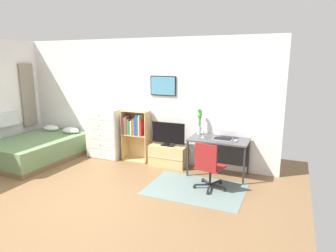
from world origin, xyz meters
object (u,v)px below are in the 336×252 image
office_chair (208,165)px  tv_stand (168,155)px  computer_mouse (236,141)px  bamboo_vase (200,121)px  desk (220,144)px  television (168,134)px  dresser (105,133)px  bookshelf (135,131)px  wine_glass (203,131)px  bed (38,149)px  laptop (224,135)px

office_chair → tv_stand: bearing=152.4°
computer_mouse → bamboo_vase: bearing=161.5°
computer_mouse → desk: bearing=157.7°
desk → television: bearing=179.6°
dresser → tv_stand: bearing=0.5°
desk → computer_mouse: (0.34, -0.14, 0.15)m
tv_stand → bamboo_vase: 1.03m
bookshelf → wine_glass: bearing=-6.6°
desk → wine_glass: (-0.32, -0.11, 0.27)m
bed → computer_mouse: (4.35, 0.64, 0.50)m
bed → tv_stand: size_ratio=2.61×
bed → dresser: size_ratio=1.79×
tv_stand → dresser: bearing=-179.5°
dresser → desk: bearing=-0.3°
bed → wine_glass: bearing=12.3°
wine_glass → bed: bearing=-169.7°
bamboo_vase → tv_stand: bearing=-171.3°
television → desk: bearing=-0.4°
dresser → laptop: (2.78, -0.02, 0.22)m
dresser → bamboo_vase: (2.25, 0.11, 0.44)m
dresser → desk: size_ratio=1.01×
bed → dresser: bearing=33.6°
bookshelf → office_chair: size_ratio=1.33×
television → desk: size_ratio=0.64×
television → laptop: (1.19, -0.01, 0.10)m
desk → bamboo_vase: bamboo_vase is taller
tv_stand → television: bearing=-90.0°
office_chair → bamboo_vase: 1.21m
desk → wine_glass: wine_glass is taller
bookshelf → desk: bookshelf is taller
bed → tv_stand: bed is taller
desk → laptop: bearing=-4.6°
bamboo_vase → computer_mouse: bearing=-18.5°
computer_mouse → office_chair: bearing=-115.6°
television → bamboo_vase: size_ratio=1.39×
desk → computer_mouse: bearing=-22.3°
dresser → office_chair: (2.72, -0.85, -0.12)m
bed → office_chair: (4.02, -0.05, 0.20)m
bed → tv_stand: (2.90, 0.81, -0.03)m
dresser → computer_mouse: (3.05, -0.15, 0.18)m
tv_stand → bed: bearing=-164.3°
dresser → wine_glass: dresser is taller
office_chair → wine_glass: 0.89m
tv_stand → computer_mouse: bearing=-6.7°
bookshelf → computer_mouse: bookshelf is taller
dresser → bookshelf: 0.78m
bed → office_chair: office_chair is taller
television → laptop: bearing=-0.7°
tv_stand → desk: 1.18m
wine_glass → television: bearing=171.2°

